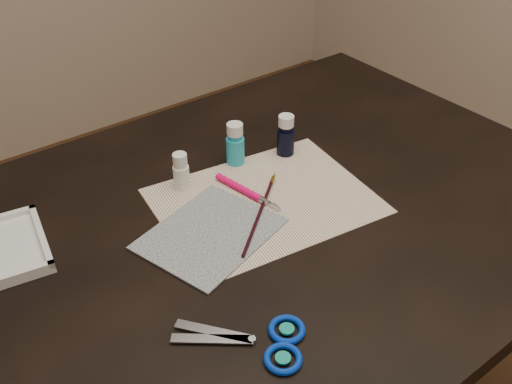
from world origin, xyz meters
TOP-DOWN VIEW (x-y plane):
  - table at (0.00, 0.00)m, footprint 1.30×0.90m
  - paper at (0.04, 0.02)m, footprint 0.43×0.35m
  - canvas at (-0.10, 0.00)m, footprint 0.27×0.24m
  - paint_bottle_white at (-0.06, 0.15)m, footprint 0.03×0.03m
  - paint_bottle_cyan at (0.07, 0.16)m, footprint 0.05×0.05m
  - paint_bottle_navy at (0.17, 0.13)m, footprint 0.05×0.05m
  - paintbrush at (0.01, -0.00)m, footprint 0.20×0.17m
  - craft_knife at (0.02, 0.05)m, footprint 0.05×0.17m
  - scissors at (-0.20, -0.22)m, footprint 0.23×0.21m

SIDE VIEW (x-z plane):
  - table at x=0.00m, z-range 0.00..0.75m
  - paper at x=0.04m, z-range 0.75..0.75m
  - canvas at x=-0.10m, z-range 0.75..0.76m
  - scissors at x=-0.20m, z-range 0.75..0.76m
  - craft_knife at x=0.02m, z-range 0.75..0.76m
  - paintbrush at x=0.01m, z-range 0.76..0.76m
  - paint_bottle_white at x=-0.06m, z-range 0.75..0.83m
  - paint_bottle_navy at x=0.17m, z-range 0.75..0.84m
  - paint_bottle_cyan at x=0.07m, z-range 0.75..0.84m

